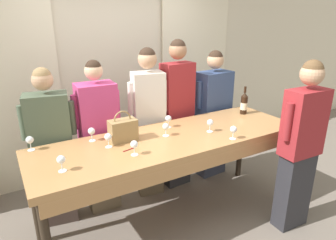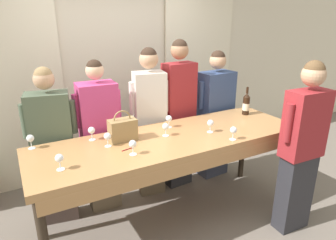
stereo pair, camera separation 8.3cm
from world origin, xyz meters
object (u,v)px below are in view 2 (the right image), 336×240
wine_glass_center_left (92,131)px  wine_glass_back_mid (233,131)px  wine_glass_back_right (246,101)px  wine_glass_near_host (166,127)px  wine_glass_front_left (59,159)px  wine_glass_center_mid (210,123)px  guest_olive_jacket (53,147)px  guest_pink_top (100,137)px  wine_glass_center_right (108,137)px  wine_glass_front_right (30,139)px  wine_glass_front_mid (133,145)px  tasting_bar (173,146)px  guest_cream_sweater (150,121)px  wine_bottle (246,104)px  wine_glass_back_left (169,119)px  guest_striped_shirt (179,113)px  handbag (123,129)px  host_pouring (302,147)px  guest_navy_coat (215,115)px

wine_glass_center_left → wine_glass_back_mid: 1.36m
wine_glass_back_right → wine_glass_near_host: (-1.34, -0.31, 0.00)m
wine_glass_front_left → wine_glass_center_mid: 1.49m
guest_olive_jacket → guest_pink_top: size_ratio=0.98×
wine_glass_center_right → wine_glass_center_mid: bearing=-9.0°
wine_glass_front_right → wine_glass_back_mid: same height
wine_glass_front_mid → wine_glass_center_right: same height
tasting_bar → wine_glass_back_mid: wine_glass_back_mid is taller
wine_glass_back_right → guest_cream_sweater: guest_cream_sweater is taller
wine_bottle → wine_glass_near_host: wine_bottle is taller
wine_glass_near_host → wine_glass_back_left: bearing=53.4°
wine_glass_center_mid → wine_glass_back_right: bearing=26.5°
wine_glass_center_left → tasting_bar: bearing=-24.5°
wine_glass_back_mid → guest_olive_jacket: guest_olive_jacket is taller
wine_glass_front_left → wine_glass_center_mid: size_ratio=1.00×
guest_olive_jacket → guest_cream_sweater: bearing=-0.0°
wine_glass_center_left → wine_glass_center_mid: same height
wine_glass_front_mid → guest_olive_jacket: guest_olive_jacket is taller
wine_glass_back_left → wine_glass_back_mid: same height
wine_bottle → wine_glass_back_right: wine_bottle is taller
wine_glass_back_left → wine_glass_back_right: size_ratio=1.00×
guest_striped_shirt → handbag: bearing=-152.5°
guest_olive_jacket → handbag: bearing=-38.6°
handbag → wine_glass_back_right: size_ratio=2.25×
wine_glass_front_right → wine_glass_front_mid: bearing=-36.2°
guest_cream_sweater → wine_glass_front_mid: bearing=-124.0°
wine_glass_center_right → wine_glass_back_left: same height
wine_bottle → wine_glass_back_right: 0.25m
guest_striped_shirt → host_pouring: bearing=-65.4°
guest_olive_jacket → guest_pink_top: guest_pink_top is taller
wine_glass_center_right → guest_cream_sweater: guest_cream_sweater is taller
tasting_bar → wine_glass_back_mid: 0.60m
wine_glass_near_host → guest_striped_shirt: bearing=49.3°
guest_cream_sweater → tasting_bar: bearing=-94.7°
wine_glass_center_left → wine_glass_center_mid: 1.18m
wine_glass_near_host → wine_glass_front_right: bearing=165.2°
wine_glass_near_host → wine_glass_front_left: bearing=-168.4°
wine_glass_back_left → host_pouring: size_ratio=0.08×
guest_olive_jacket → host_pouring: (2.09, -1.31, 0.07)m
wine_glass_center_right → guest_olive_jacket: (-0.41, 0.54, -0.23)m
tasting_bar → guest_olive_jacket: 1.23m
wine_glass_back_mid → guest_navy_coat: guest_navy_coat is taller
wine_glass_center_left → wine_glass_back_right: (2.01, 0.06, -0.00)m
wine_glass_back_mid → wine_glass_back_left: bearing=122.8°
wine_glass_center_mid → host_pouring: 0.90m
wine_glass_center_right → wine_glass_front_right: bearing=155.3°
wine_bottle → wine_glass_center_left: bearing=176.5°
tasting_bar → handbag: bearing=158.5°
wine_glass_front_mid → host_pouring: bearing=-18.3°
wine_glass_front_left → wine_glass_center_right: 0.52m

